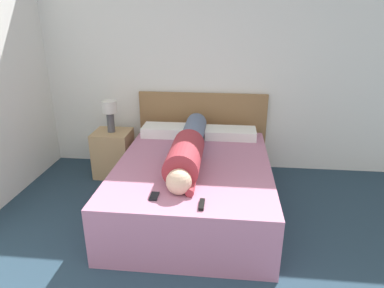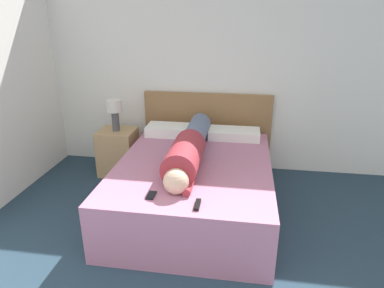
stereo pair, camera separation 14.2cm
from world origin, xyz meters
TOP-DOWN VIEW (x-y plane):
  - wall_back at (0.00, 3.66)m, footprint 5.66×0.06m
  - bed at (-0.22, 2.48)m, footprint 1.50×1.93m
  - headboard at (-0.22, 3.59)m, footprint 1.62×0.04m
  - nightstand at (-1.30, 3.22)m, footprint 0.44×0.40m
  - table_lamp at (-1.30, 3.22)m, footprint 0.18×0.18m
  - person_lying at (-0.28, 2.51)m, footprint 0.31×1.65m
  - pillow_near_headboard at (-0.60, 3.25)m, footprint 0.62×0.31m
  - pillow_second at (0.14, 3.25)m, footprint 0.59×0.31m
  - tv_remote at (-0.08, 1.68)m, footprint 0.04×0.15m
  - cell_phone at (-0.47, 1.77)m, footprint 0.06×0.13m

SIDE VIEW (x-z plane):
  - bed at x=-0.22m, z-range 0.00..0.54m
  - nightstand at x=-1.30m, z-range 0.00..0.57m
  - headboard at x=-0.22m, z-range 0.00..0.99m
  - cell_phone at x=-0.47m, z-range 0.54..0.55m
  - tv_remote at x=-0.08m, z-range 0.54..0.56m
  - pillow_second at x=0.14m, z-range 0.54..0.64m
  - pillow_near_headboard at x=-0.60m, z-range 0.54..0.66m
  - person_lying at x=-0.28m, z-range 0.52..0.83m
  - table_lamp at x=-1.30m, z-range 0.63..1.02m
  - wall_back at x=0.00m, z-range 0.00..2.60m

